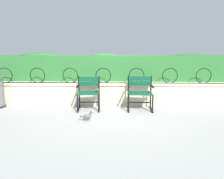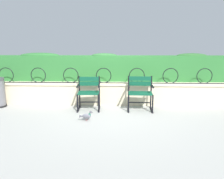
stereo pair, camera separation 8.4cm
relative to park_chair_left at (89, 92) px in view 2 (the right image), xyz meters
The scene contains 7 objects.
ground_plane 0.80m from the park_chair_left, 24.19° to the right, with size 60.00×60.00×0.00m, color #9E9E99.
stone_wall 0.79m from the park_chair_left, 38.91° to the left, with size 7.38×0.41×0.60m.
iron_arch_fence 0.65m from the park_chair_left, 46.70° to the left, with size 6.84×0.02×0.42m.
hedge_row 1.20m from the park_chair_left, 57.65° to the left, with size 7.23×0.50×0.81m.
park_chair_left is the anchor object (origin of this frame).
park_chair_right 1.31m from the park_chair_left, ahead, with size 0.64×0.54×0.85m.
pigeon_near_chairs 0.98m from the park_chair_left, 85.61° to the right, with size 0.29×0.11×0.22m.
Camera 2 is at (0.19, -5.08, 1.59)m, focal length 34.47 mm.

